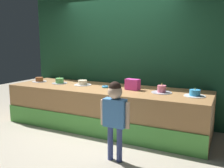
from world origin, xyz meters
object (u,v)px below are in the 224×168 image
object	(u,v)px
pink_box	(133,84)
donut	(105,87)
child_figure	(115,110)
cake_center	(83,83)
cake_right	(162,90)
cake_far_left	(39,80)
cake_left	(60,81)
cake_far_right	(195,94)

from	to	relation	value
pink_box	donut	xyz separation A→B (m)	(-0.54, -0.04, -0.08)
child_figure	cake_center	distance (m)	1.80
child_figure	cake_right	xyz separation A→B (m)	(0.32, 1.17, 0.10)
cake_far_left	cake_center	world-z (taller)	cake_center
donut	cake_left	xyz separation A→B (m)	(-1.09, 0.01, 0.03)
donut	cake_far_left	bearing A→B (deg)	-179.92
donut	cake_far_left	xyz separation A→B (m)	(-1.63, -0.00, 0.02)
cake_left	cake_far_right	distance (m)	2.72
cake_center	cake_right	xyz separation A→B (m)	(1.63, -0.06, 0.01)
cake_right	cake_far_right	distance (m)	0.54
child_figure	cake_far_right	distance (m)	1.43
cake_left	cake_right	size ratio (longest dim) A/B	0.92
child_figure	cake_center	bearing A→B (deg)	136.98
cake_far_left	cake_left	world-z (taller)	cake_left
cake_left	cake_right	xyz separation A→B (m)	(2.18, -0.01, 0.00)
donut	child_figure	bearing A→B (deg)	-56.66
child_figure	donut	distance (m)	1.40
cake_center	cake_right	size ratio (longest dim) A/B	1.01
cake_left	cake_right	distance (m)	2.18
cake_right	cake_far_right	xyz separation A→B (m)	(0.54, -0.03, -0.01)
donut	cake_right	size ratio (longest dim) A/B	0.37
cake_center	cake_left	bearing A→B (deg)	-175.01
donut	cake_center	distance (m)	0.55
pink_box	cake_far_left	size ratio (longest dim) A/B	0.80
donut	cake_left	size ratio (longest dim) A/B	0.40
child_figure	cake_far_right	xyz separation A→B (m)	(0.86, 1.14, 0.10)
pink_box	cake_right	bearing A→B (deg)	-3.59
donut	cake_left	distance (m)	1.09
cake_left	cake_center	bearing A→B (deg)	4.99
cake_right	cake_left	bearing A→B (deg)	179.78
child_figure	cake_left	bearing A→B (deg)	147.63
cake_left	cake_far_right	xyz separation A→B (m)	(2.72, -0.04, -0.00)
cake_far_left	cake_far_right	size ratio (longest dim) A/B	0.93
cake_far_left	cake_center	bearing A→B (deg)	3.12
cake_far_left	cake_left	distance (m)	0.54
cake_right	cake_center	bearing A→B (deg)	178.04
child_figure	cake_far_right	world-z (taller)	child_figure
donut	cake_right	distance (m)	1.09
cake_right	pink_box	bearing A→B (deg)	176.41
cake_far_left	cake_center	distance (m)	1.09
cake_far_left	cake_far_right	bearing A→B (deg)	-0.50
cake_far_right	donut	bearing A→B (deg)	178.93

